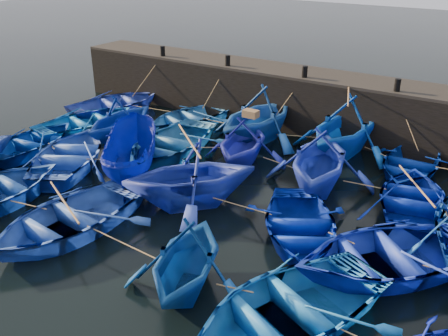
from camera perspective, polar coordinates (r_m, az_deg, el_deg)
The scene contains 30 objects.
ground at distance 15.79m, azimuth -6.44°, elevation -6.36°, with size 120.00×120.00×0.00m, color black.
quay_wall at distance 23.59m, azimuth 9.88°, elevation 7.41°, with size 26.00×2.50×2.50m, color black.
quay_top at distance 23.25m, azimuth 10.11°, elevation 10.49°, with size 26.00×2.50×0.12m, color black.
bollard_0 at distance 26.58m, azimuth -7.02°, elevation 13.13°, with size 0.24×0.24×0.50m, color black.
bollard_1 at distance 24.24m, azimuth 0.43°, elevation 12.19°, with size 0.24×0.24×0.50m, color black.
bollard_2 at distance 22.37m, azimuth 9.22°, elevation 10.82°, with size 0.24×0.24×0.50m, color black.
bollard_3 at distance 21.11m, azimuth 19.21°, elevation 8.95°, with size 0.24×0.24×0.50m, color black.
boat_0 at distance 26.25m, azimuth -12.19°, elevation 7.30°, with size 3.56×4.98×1.03m, color #213799.
boat_1 at distance 23.75m, azimuth -4.15°, elevation 5.83°, with size 3.19×4.46×0.92m, color #235DA8.
boat_2 at distance 21.56m, azimuth 3.93°, elevation 6.09°, with size 4.12×4.77×2.51m, color navy.
boat_3 at distance 20.74m, azimuth 13.68°, elevation 4.69°, with size 4.14×4.80×2.53m, color #0846BA.
boat_4 at distance 19.94m, azimuth 20.48°, elevation 0.44°, with size 3.08×4.31×0.89m, color navy.
boat_6 at distance 23.90m, azimuth -15.40°, elevation 5.21°, with size 3.45×4.83×1.00m, color blue.
boat_7 at distance 22.07m, azimuth -11.68°, elevation 5.53°, with size 3.46×4.02×2.11m, color navy.
boat_8 at distance 20.47m, azimuth -6.32°, elevation 2.87°, with size 3.82×5.34×1.11m, color #2267B0.
boat_9 at distance 19.28m, azimuth 2.23°, elevation 3.11°, with size 3.35×3.89×2.05m, color #1D25A1.
boat_10 at distance 17.65m, azimuth 10.96°, elevation 1.13°, with size 3.90×4.53×2.38m, color #2138BF.
boat_11 at distance 17.30m, azimuth 20.86°, elevation -3.29°, with size 3.21×4.49×0.93m, color #02198B.
boat_13 at distance 22.28m, azimuth -20.85°, elevation 2.91°, with size 3.12×4.37×0.91m, color navy.
boat_14 at distance 20.20m, azimuth -17.17°, elevation 1.49°, with size 3.63×5.07×1.05m, color blue.
boat_15 at distance 18.50m, azimuth -10.72°, elevation 1.41°, with size 1.81×4.81×1.86m, color #000B78.
boat_16 at distance 16.24m, azimuth -3.89°, elevation -0.70°, with size 3.79×4.40×2.32m, color #2136B9.
boat_17 at distance 14.86m, azimuth 8.58°, elevation -6.56°, with size 3.19×4.46×0.93m, color #011C98.
boat_18 at distance 14.01m, azimuth 18.18°, elevation -9.34°, with size 3.80×5.31×1.10m, color #142CBC.
boat_22 at distance 15.68m, azimuth -17.57°, elevation -5.46°, with size 3.69×5.15×1.07m, color #2448AC.
boat_23 at distance 12.51m, azimuth -4.35°, elevation -10.22°, with size 3.14×3.65×1.92m, color navy.
boat_24 at distance 11.78m, azimuth 7.31°, elevation -15.47°, with size 3.74×5.23×1.08m, color blue.
wooden_crate at distance 18.74m, azimuth 3.08°, elevation 6.22°, with size 0.57×0.37×0.27m, color brown.
mooring_ropes at distance 19.01m, azimuth 3.37°, elevation 2.28°, with size 18.37×11.92×2.10m.
loose_oars at distance 16.52m, azimuth 4.53°, elevation 1.94°, with size 10.59×12.42×1.66m.
Camera 1 is at (8.86, -10.26, 8.09)m, focal length 40.00 mm.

